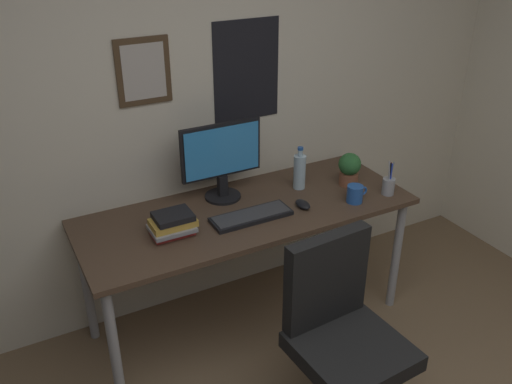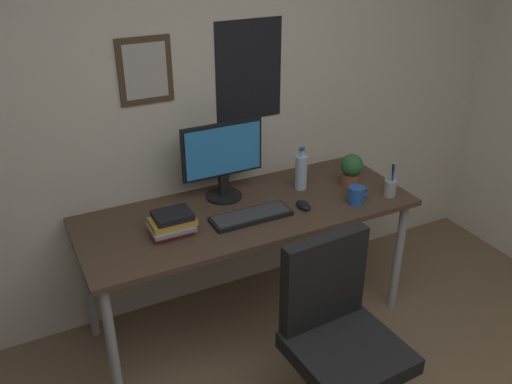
{
  "view_description": "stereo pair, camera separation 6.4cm",
  "coord_description": "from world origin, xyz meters",
  "px_view_note": "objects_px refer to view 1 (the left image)",
  "views": [
    {
      "loc": [
        -1.0,
        -0.57,
        2.2
      ],
      "look_at": [
        0.17,
        1.62,
        0.91
      ],
      "focal_mm": 38.58,
      "sensor_mm": 36.0,
      "label": 1
    },
    {
      "loc": [
        -0.94,
        -0.6,
        2.2
      ],
      "look_at": [
        0.17,
        1.62,
        0.91
      ],
      "focal_mm": 38.58,
      "sensor_mm": 36.0,
      "label": 2
    }
  ],
  "objects_px": {
    "potted_plant": "(349,168)",
    "pen_cup": "(388,185)",
    "computer_mouse": "(303,204)",
    "book_stack_left": "(173,224)",
    "coffee_mug_near": "(355,194)",
    "water_bottle": "(300,171)",
    "keyboard": "(251,216)",
    "office_chair": "(341,329)",
    "monitor": "(221,158)"
  },
  "relations": [
    {
      "from": "monitor",
      "to": "potted_plant",
      "type": "xyz_separation_m",
      "value": [
        0.72,
        -0.2,
        -0.13
      ]
    },
    {
      "from": "keyboard",
      "to": "water_bottle",
      "type": "bearing_deg",
      "value": 24.11
    },
    {
      "from": "coffee_mug_near",
      "to": "potted_plant",
      "type": "bearing_deg",
      "value": 63.13
    },
    {
      "from": "computer_mouse",
      "to": "water_bottle",
      "type": "distance_m",
      "value": 0.25
    },
    {
      "from": "office_chair",
      "to": "coffee_mug_near",
      "type": "relative_size",
      "value": 7.5
    },
    {
      "from": "monitor",
      "to": "pen_cup",
      "type": "relative_size",
      "value": 2.3
    },
    {
      "from": "keyboard",
      "to": "potted_plant",
      "type": "height_order",
      "value": "potted_plant"
    },
    {
      "from": "potted_plant",
      "to": "pen_cup",
      "type": "distance_m",
      "value": 0.24
    },
    {
      "from": "monitor",
      "to": "coffee_mug_near",
      "type": "height_order",
      "value": "monitor"
    },
    {
      "from": "book_stack_left",
      "to": "monitor",
      "type": "bearing_deg",
      "value": 32.38
    },
    {
      "from": "office_chair",
      "to": "coffee_mug_near",
      "type": "distance_m",
      "value": 0.84
    },
    {
      "from": "potted_plant",
      "to": "coffee_mug_near",
      "type": "bearing_deg",
      "value": -116.87
    },
    {
      "from": "monitor",
      "to": "book_stack_left",
      "type": "relative_size",
      "value": 2.04
    },
    {
      "from": "computer_mouse",
      "to": "book_stack_left",
      "type": "height_order",
      "value": "book_stack_left"
    },
    {
      "from": "keyboard",
      "to": "book_stack_left",
      "type": "bearing_deg",
      "value": 174.46
    },
    {
      "from": "potted_plant",
      "to": "office_chair",
      "type": "bearing_deg",
      "value": -127.32
    },
    {
      "from": "coffee_mug_near",
      "to": "keyboard",
      "type": "bearing_deg",
      "value": 169.68
    },
    {
      "from": "keyboard",
      "to": "pen_cup",
      "type": "bearing_deg",
      "value": -8.49
    },
    {
      "from": "water_bottle",
      "to": "keyboard",
      "type": "bearing_deg",
      "value": -155.89
    },
    {
      "from": "computer_mouse",
      "to": "coffee_mug_near",
      "type": "relative_size",
      "value": 0.87
    },
    {
      "from": "coffee_mug_near",
      "to": "office_chair",
      "type": "bearing_deg",
      "value": -130.13
    },
    {
      "from": "keyboard",
      "to": "computer_mouse",
      "type": "xyz_separation_m",
      "value": [
        0.3,
        -0.03,
        0.01
      ]
    },
    {
      "from": "computer_mouse",
      "to": "book_stack_left",
      "type": "relative_size",
      "value": 0.49
    },
    {
      "from": "water_bottle",
      "to": "pen_cup",
      "type": "distance_m",
      "value": 0.5
    },
    {
      "from": "office_chair",
      "to": "book_stack_left",
      "type": "distance_m",
      "value": 0.94
    },
    {
      "from": "office_chair",
      "to": "pen_cup",
      "type": "height_order",
      "value": "pen_cup"
    },
    {
      "from": "potted_plant",
      "to": "pen_cup",
      "type": "height_order",
      "value": "pen_cup"
    },
    {
      "from": "monitor",
      "to": "water_bottle",
      "type": "distance_m",
      "value": 0.47
    },
    {
      "from": "potted_plant",
      "to": "pen_cup",
      "type": "xyz_separation_m",
      "value": [
        0.12,
        -0.2,
        -0.05
      ]
    },
    {
      "from": "office_chair",
      "to": "potted_plant",
      "type": "bearing_deg",
      "value": 52.68
    },
    {
      "from": "monitor",
      "to": "coffee_mug_near",
      "type": "distance_m",
      "value": 0.76
    },
    {
      "from": "monitor",
      "to": "computer_mouse",
      "type": "relative_size",
      "value": 4.18
    },
    {
      "from": "water_bottle",
      "to": "office_chair",
      "type": "bearing_deg",
      "value": -110.19
    },
    {
      "from": "pen_cup",
      "to": "monitor",
      "type": "bearing_deg",
      "value": 154.39
    },
    {
      "from": "coffee_mug_near",
      "to": "pen_cup",
      "type": "distance_m",
      "value": 0.22
    },
    {
      "from": "keyboard",
      "to": "computer_mouse",
      "type": "height_order",
      "value": "computer_mouse"
    },
    {
      "from": "book_stack_left",
      "to": "keyboard",
      "type": "bearing_deg",
      "value": -5.54
    },
    {
      "from": "pen_cup",
      "to": "book_stack_left",
      "type": "height_order",
      "value": "pen_cup"
    },
    {
      "from": "water_bottle",
      "to": "coffee_mug_near",
      "type": "relative_size",
      "value": 1.99
    },
    {
      "from": "office_chair",
      "to": "potted_plant",
      "type": "relative_size",
      "value": 4.87
    },
    {
      "from": "keyboard",
      "to": "book_stack_left",
      "type": "xyz_separation_m",
      "value": [
        -0.41,
        0.04,
        0.04
      ]
    },
    {
      "from": "monitor",
      "to": "coffee_mug_near",
      "type": "bearing_deg",
      "value": -32.13
    },
    {
      "from": "pen_cup",
      "to": "water_bottle",
      "type": "bearing_deg",
      "value": 142.97
    },
    {
      "from": "potted_plant",
      "to": "keyboard",
      "type": "bearing_deg",
      "value": -173.08
    },
    {
      "from": "potted_plant",
      "to": "book_stack_left",
      "type": "height_order",
      "value": "potted_plant"
    },
    {
      "from": "pen_cup",
      "to": "book_stack_left",
      "type": "relative_size",
      "value": 0.89
    },
    {
      "from": "computer_mouse",
      "to": "potted_plant",
      "type": "relative_size",
      "value": 0.56
    },
    {
      "from": "monitor",
      "to": "computer_mouse",
      "type": "height_order",
      "value": "monitor"
    },
    {
      "from": "coffee_mug_near",
      "to": "water_bottle",
      "type": "bearing_deg",
      "value": 121.95
    },
    {
      "from": "water_bottle",
      "to": "potted_plant",
      "type": "distance_m",
      "value": 0.29
    }
  ]
}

